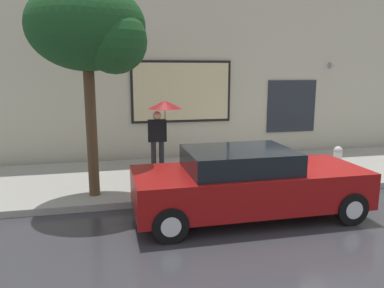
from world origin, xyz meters
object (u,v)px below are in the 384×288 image
(fire_hydrant, at_px, (337,161))
(parked_car, at_px, (247,183))
(street_tree, at_px, (92,31))
(pedestrian_with_umbrella, at_px, (162,117))

(fire_hydrant, bearing_deg, parked_car, -150.18)
(fire_hydrant, xyz_separation_m, street_tree, (-6.22, -0.33, 3.20))
(parked_car, bearing_deg, street_tree, 151.74)
(pedestrian_with_umbrella, bearing_deg, parked_car, -70.04)
(parked_car, xyz_separation_m, pedestrian_with_umbrella, (-1.21, 3.34, 0.98))
(fire_hydrant, distance_m, street_tree, 7.01)
(parked_car, relative_size, street_tree, 1.00)
(fire_hydrant, distance_m, pedestrian_with_umbrella, 4.88)
(parked_car, height_order, fire_hydrant, parked_car)
(street_tree, bearing_deg, pedestrian_with_umbrella, 46.13)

